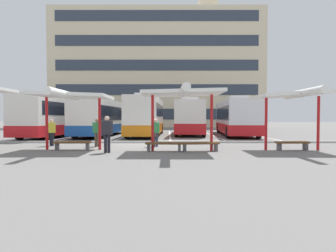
{
  "coord_description": "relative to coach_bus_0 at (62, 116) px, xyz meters",
  "views": [
    {
      "loc": [
        1.8,
        -16.41,
        1.69
      ],
      "look_at": [
        1.79,
        3.73,
        1.04
      ],
      "focal_mm": 29.69,
      "sensor_mm": 36.0,
      "label": 1
    }
  ],
  "objects": [
    {
      "name": "ground_plane",
      "position": [
        7.71,
        -8.4,
        -1.75
      ],
      "size": [
        160.0,
        160.0,
        0.0
      ],
      "primitive_type": "plane",
      "color": "slate"
    },
    {
      "name": "waiting_passenger_3",
      "position": [
        8.79,
        -8.96,
        -0.84
      ],
      "size": [
        0.47,
        0.23,
        1.59
      ],
      "color": "#33384C",
      "rests_on": "ground"
    },
    {
      "name": "lane_stripe_2",
      "position": [
        5.74,
        1.28,
        -1.74
      ],
      "size": [
        0.16,
        14.0,
        0.01
      ],
      "primitive_type": "cube",
      "color": "white",
      "rests_on": "ground"
    },
    {
      "name": "coach_bus_4",
      "position": [
        15.86,
        1.29,
        -0.13
      ],
      "size": [
        3.64,
        11.68,
        3.52
      ],
      "color": "silver",
      "rests_on": "ground"
    },
    {
      "name": "bench_3",
      "position": [
        11.12,
        -11.09,
        -1.41
      ],
      "size": [
        1.92,
        0.65,
        0.45
      ],
      "color": "brown",
      "rests_on": "ground"
    },
    {
      "name": "waiting_passenger_0",
      "position": [
        5.45,
        -8.92,
        -0.83
      ],
      "size": [
        0.49,
        0.28,
        1.6
      ],
      "color": "brown",
      "rests_on": "ground"
    },
    {
      "name": "bench_1",
      "position": [
        4.6,
        -10.6,
        -1.41
      ],
      "size": [
        1.86,
        0.51,
        0.45
      ],
      "color": "brown",
      "rests_on": "ground"
    },
    {
      "name": "platform_kerb",
      "position": [
        7.71,
        -6.67,
        -1.69
      ],
      "size": [
        44.0,
        0.24,
        0.12
      ],
      "primitive_type": "cube",
      "color": "#ADADA8",
      "rests_on": "ground"
    },
    {
      "name": "lane_stripe_4",
      "position": [
        13.64,
        1.28,
        -1.74
      ],
      "size": [
        0.16,
        14.0,
        0.01
      ],
      "primitive_type": "cube",
      "color": "white",
      "rests_on": "ground"
    },
    {
      "name": "waiting_shelter_3",
      "position": [
        15.87,
        -10.88,
        1.02
      ],
      "size": [
        3.68,
        4.19,
        3.05
      ],
      "color": "red",
      "rests_on": "ground"
    },
    {
      "name": "bench_2",
      "position": [
        9.32,
        -11.13,
        -1.41
      ],
      "size": [
        1.85,
        0.56,
        0.45
      ],
      "color": "brown",
      "rests_on": "ground"
    },
    {
      "name": "coach_bus_2",
      "position": [
        7.58,
        0.33,
        -0.04
      ],
      "size": [
        2.85,
        10.54,
        3.69
      ],
      "color": "silver",
      "rests_on": "ground"
    },
    {
      "name": "coach_bus_0",
      "position": [
        0.0,
        0.0,
        0.0
      ],
      "size": [
        3.64,
        11.99,
        3.76
      ],
      "color": "silver",
      "rests_on": "ground"
    },
    {
      "name": "bench_4",
      "position": [
        15.87,
        -10.68,
        -1.41
      ],
      "size": [
        1.73,
        0.56,
        0.45
      ],
      "color": "brown",
      "rests_on": "ground"
    },
    {
      "name": "waiting_passenger_2",
      "position": [
        2.69,
        -8.57,
        -0.85
      ],
      "size": [
        0.5,
        0.43,
        1.57
      ],
      "color": "black",
      "rests_on": "ground"
    },
    {
      "name": "waiting_passenger_1",
      "position": [
        6.63,
        -11.71,
        -0.73
      ],
      "size": [
        0.54,
        0.35,
        1.74
      ],
      "color": "black",
      "rests_on": "ground"
    },
    {
      "name": "waiting_shelter_2",
      "position": [
        10.22,
        -11.25,
        1.07
      ],
      "size": [
        3.94,
        4.49,
        3.05
      ],
      "color": "red",
      "rests_on": "ground"
    },
    {
      "name": "coach_bus_3",
      "position": [
        11.75,
        2.53,
        -0.15
      ],
      "size": [
        3.54,
        10.53,
        3.49
      ],
      "color": "silver",
      "rests_on": "ground"
    },
    {
      "name": "coach_bus_1",
      "position": [
        3.54,
        0.61,
        -0.13
      ],
      "size": [
        3.15,
        10.82,
        3.53
      ],
      "color": "silver",
      "rests_on": "ground"
    },
    {
      "name": "lane_stripe_1",
      "position": [
        1.78,
        1.28,
        -1.74
      ],
      "size": [
        0.16,
        14.0,
        0.01
      ],
      "primitive_type": "cube",
      "color": "white",
      "rests_on": "ground"
    },
    {
      "name": "waiting_shelter_1",
      "position": [
        4.6,
        -10.7,
        0.98
      ],
      "size": [
        3.74,
        4.49,
        2.95
      ],
      "color": "red",
      "rests_on": "ground"
    },
    {
      "name": "lane_stripe_0",
      "position": [
        -2.17,
        1.28,
        -1.74
      ],
      "size": [
        0.16,
        14.0,
        0.01
      ],
      "primitive_type": "cube",
      "color": "white",
      "rests_on": "ground"
    },
    {
      "name": "lane_stripe_3",
      "position": [
        9.69,
        1.28,
        -1.74
      ],
      "size": [
        0.16,
        14.0,
        0.01
      ],
      "primitive_type": "cube",
      "color": "white",
      "rests_on": "ground"
    },
    {
      "name": "terminal_building",
      "position": [
        7.75,
        26.02,
        8.2
      ],
      "size": [
        35.75,
        11.3,
        22.62
      ],
      "color": "beige",
      "rests_on": "ground"
    },
    {
      "name": "lane_stripe_5",
      "position": [
        17.6,
        1.28,
        -1.74
      ],
      "size": [
        0.16,
        14.0,
        0.01
      ],
      "primitive_type": "cube",
      "color": "white",
      "rests_on": "ground"
    }
  ]
}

